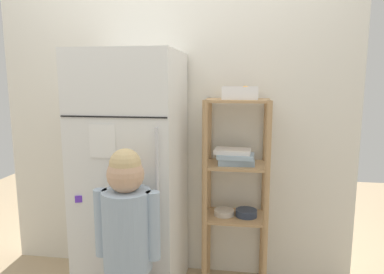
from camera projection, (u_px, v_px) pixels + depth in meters
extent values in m
cube|color=silver|center=(174.00, 132.00, 2.59)|extent=(2.60, 0.03, 2.12)
cube|color=white|center=(133.00, 177.00, 2.31)|extent=(0.62, 0.65, 1.62)
cube|color=black|center=(113.00, 117.00, 1.92)|extent=(0.61, 0.01, 0.01)
cylinder|color=silver|center=(157.00, 172.00, 1.91)|extent=(0.02, 0.02, 0.49)
cube|color=white|center=(102.00, 141.00, 1.95)|extent=(0.15, 0.01, 0.19)
cube|color=blue|center=(131.00, 234.00, 2.02)|extent=(0.04, 0.01, 0.04)
cube|color=#6635CE|center=(79.00, 199.00, 2.03)|extent=(0.04, 0.02, 0.04)
cube|color=#CC0B68|center=(133.00, 192.00, 1.97)|extent=(0.03, 0.01, 0.03)
cube|color=#F02687|center=(117.00, 210.00, 2.01)|extent=(0.04, 0.02, 0.04)
cube|color=#52C036|center=(138.00, 231.00, 2.01)|extent=(0.03, 0.01, 0.03)
cylinder|color=#9EB2C6|center=(127.00, 230.00, 1.85)|extent=(0.26, 0.26, 0.43)
sphere|color=#9EB2C6|center=(131.00, 188.00, 1.89)|extent=(0.11, 0.11, 0.11)
sphere|color=tan|center=(125.00, 174.00, 1.80)|extent=(0.19, 0.19, 0.19)
sphere|color=tan|center=(125.00, 164.00, 1.79)|extent=(0.16, 0.16, 0.16)
cylinder|color=#9EB2C6|center=(101.00, 223.00, 1.86)|extent=(0.07, 0.07, 0.36)
cylinder|color=#9EB2C6|center=(153.00, 226.00, 1.82)|extent=(0.07, 0.07, 0.36)
cylinder|color=tan|center=(205.00, 201.00, 2.30)|extent=(0.04, 0.04, 1.32)
cylinder|color=tan|center=(266.00, 204.00, 2.25)|extent=(0.04, 0.04, 1.32)
cylinder|color=tan|center=(209.00, 188.00, 2.57)|extent=(0.04, 0.04, 1.32)
cylinder|color=tan|center=(264.00, 191.00, 2.51)|extent=(0.04, 0.04, 1.32)
cube|color=tan|center=(238.00, 100.00, 2.30)|extent=(0.42, 0.29, 0.02)
cube|color=tan|center=(236.00, 165.00, 2.37)|extent=(0.42, 0.29, 0.02)
cube|color=tan|center=(235.00, 217.00, 2.43)|extent=(0.42, 0.29, 0.02)
cube|color=#99B2C6|center=(236.00, 161.00, 2.36)|extent=(0.25, 0.18, 0.04)
cube|color=#99B2C6|center=(236.00, 156.00, 2.34)|extent=(0.25, 0.18, 0.03)
cube|color=white|center=(233.00, 151.00, 2.36)|extent=(0.25, 0.18, 0.03)
cylinder|color=beige|center=(224.00, 212.00, 2.44)|extent=(0.14, 0.14, 0.04)
cylinder|color=#2D384C|center=(246.00, 213.00, 2.42)|extent=(0.15, 0.15, 0.05)
cube|color=white|center=(240.00, 99.00, 2.29)|extent=(0.23, 0.15, 0.01)
cube|color=white|center=(240.00, 93.00, 2.21)|extent=(0.23, 0.01, 0.08)
cube|color=white|center=(240.00, 92.00, 2.35)|extent=(0.23, 0.01, 0.08)
cube|color=white|center=(223.00, 93.00, 2.30)|extent=(0.01, 0.15, 0.08)
cube|color=white|center=(257.00, 93.00, 2.27)|extent=(0.01, 0.15, 0.08)
sphere|color=#C24C2B|center=(235.00, 93.00, 2.27)|extent=(0.07, 0.07, 0.07)
sphere|color=#AE130C|center=(239.00, 93.00, 2.30)|extent=(0.07, 0.07, 0.07)
sphere|color=orange|center=(245.00, 92.00, 2.26)|extent=(0.08, 0.08, 0.08)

